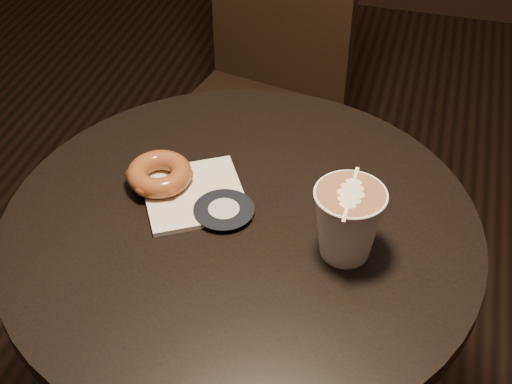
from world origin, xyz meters
The scene contains 5 objects.
cafe_table centered at (0.00, 0.00, 0.55)m, with size 0.70×0.70×0.75m.
chair centered at (-0.16, 0.77, 0.53)m, with size 0.44×0.44×0.94m.
pastry_bag centered at (-0.08, 0.03, 0.75)m, with size 0.15×0.15×0.01m, color silver.
doughnut centered at (-0.14, 0.04, 0.77)m, with size 0.10×0.10×0.03m, color brown.
latte_cup centered at (0.16, -0.02, 0.80)m, with size 0.10×0.10×0.11m, color white, non-canonical shape.
Camera 1 is at (0.22, -0.72, 1.46)m, focal length 50.00 mm.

